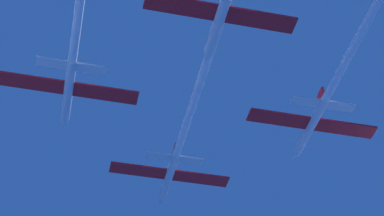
% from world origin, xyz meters
% --- Properties ---
extents(jet_lead, '(20.88, 66.16, 3.46)m').
position_xyz_m(jet_lead, '(-0.33, -19.22, 0.60)').
color(jet_lead, white).
extents(jet_left_wing, '(20.88, 62.80, 3.46)m').
position_xyz_m(jet_left_wing, '(-19.37, -36.62, -0.11)').
color(jet_left_wing, white).
extents(jet_right_wing, '(20.88, 63.16, 3.46)m').
position_xyz_m(jet_right_wing, '(18.82, -37.15, -0.32)').
color(jet_right_wing, white).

